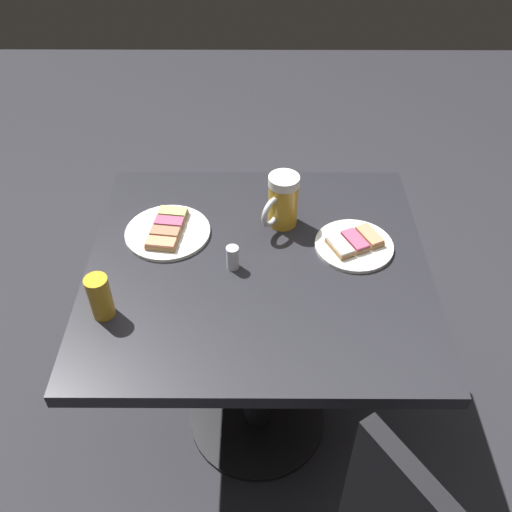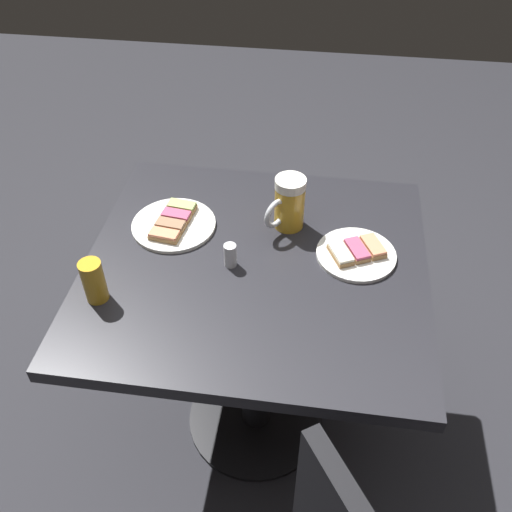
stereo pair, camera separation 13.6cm
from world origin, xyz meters
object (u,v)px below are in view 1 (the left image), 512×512
at_px(plate_far, 166,231).
at_px(beer_mug, 280,201).
at_px(beer_glass_small, 98,297).
at_px(plate_near, 352,244).
at_px(salt_shaker, 231,258).

height_order(plate_far, beer_mug, beer_mug).
bearing_deg(plate_far, beer_glass_small, -21.77).
height_order(plate_near, salt_shaker, salt_shaker).
height_order(plate_near, beer_mug, beer_mug).
distance_m(beer_mug, salt_shaker, 0.21).
relative_size(plate_near, beer_mug, 1.36).
bearing_deg(plate_far, beer_mug, 98.54).
height_order(beer_mug, beer_glass_small, beer_mug).
height_order(plate_far, beer_glass_small, beer_glass_small).
distance_m(plate_near, salt_shaker, 0.31).
height_order(plate_far, salt_shaker, salt_shaker).
bearing_deg(salt_shaker, beer_mug, 143.92).
xyz_separation_m(plate_far, beer_mug, (-0.04, 0.30, 0.06)).
relative_size(beer_glass_small, salt_shaker, 1.73).
xyz_separation_m(plate_near, plate_far, (-0.05, -0.48, -0.00)).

